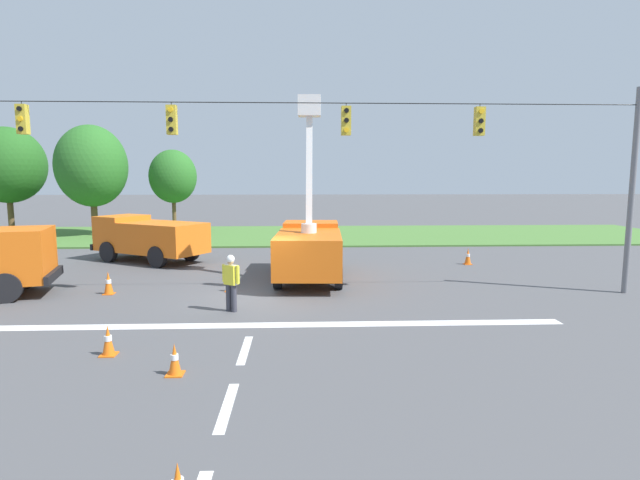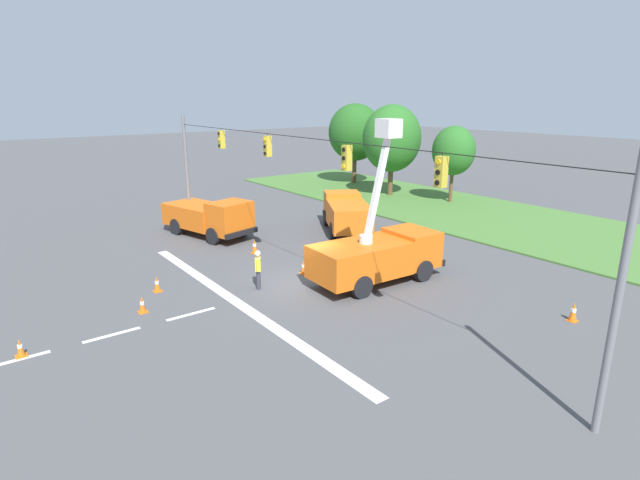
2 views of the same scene
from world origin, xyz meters
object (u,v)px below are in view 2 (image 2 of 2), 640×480
Objects in this scene: tree_far_west at (355,132)px; utility_truck_support_far at (346,212)px; traffic_cone_mid_right at (20,348)px; traffic_cone_near_bucket at (157,284)px; utility_truck_support_near at (210,216)px; traffic_cone_foreground_right at (255,246)px; utility_truck_bucket_lift at (378,253)px; road_worker at (258,267)px; tree_centre at (454,151)px; tree_west at (392,139)px; traffic_cone_mid_left at (573,312)px; traffic_cone_lane_edge_a at (142,305)px; traffic_cone_foreground_left at (303,267)px.

utility_truck_support_far is at bearing -42.14° from tree_far_west.
traffic_cone_near_bucket is (-2.95, 5.59, 0.05)m from traffic_cone_mid_right.
utility_truck_support_far is (4.17, 7.38, 0.00)m from utility_truck_support_near.
utility_truck_support_far is 9.66× the size of traffic_cone_mid_right.
utility_truck_support_near reaches higher than traffic_cone_foreground_right.
traffic_cone_near_bucket is (-4.88, -8.59, -1.04)m from utility_truck_bucket_lift.
utility_truck_support_far reaches higher than road_worker.
utility_truck_support_near is 4.87m from traffic_cone_foreground_right.
traffic_cone_foreground_right is (14.04, -19.14, -4.55)m from tree_far_west.
tree_centre is 20.16m from utility_truck_support_near.
tree_west is 9.86× the size of traffic_cone_mid_left.
tree_far_west reaches higher than traffic_cone_lane_edge_a.
traffic_cone_foreground_left is 12.12m from traffic_cone_mid_right.
traffic_cone_foreground_left is 11.74m from traffic_cone_mid_left.
utility_truck_bucket_lift is 9.93m from traffic_cone_near_bucket.
traffic_cone_foreground_right is (-4.25, -0.28, 0.08)m from traffic_cone_foreground_left.
traffic_cone_mid_right is at bearing -48.60° from utility_truck_support_near.
tree_west is at bearing 113.46° from traffic_cone_mid_right.
tree_centre is 26.33m from traffic_cone_near_bucket.
traffic_cone_foreground_left is (4.86, -6.71, -0.90)m from utility_truck_support_far.
tree_west is at bearing 121.24° from road_worker.
utility_truck_bucket_lift is 1.12× the size of utility_truck_support_near.
tree_west is 1.26× the size of tree_centre.
tree_west is 12.00× the size of traffic_cone_mid_right.
utility_truck_bucket_lift reaches higher than road_worker.
traffic_cone_mid_left is at bearing 20.30° from traffic_cone_foreground_right.
traffic_cone_lane_edge_a reaches higher than traffic_cone_mid_right.
utility_truck_bucket_lift reaches higher than traffic_cone_mid_left.
traffic_cone_mid_right is at bearing -75.66° from traffic_cone_lane_edge_a.
road_worker is 2.77× the size of traffic_cone_mid_right.
tree_west is at bearing -13.25° from tree_far_west.
utility_truck_support_far is (13.43, -12.15, -3.73)m from tree_far_west.
traffic_cone_mid_left is (7.60, 3.08, -1.01)m from utility_truck_bucket_lift.
traffic_cone_foreground_right is (0.61, -6.99, -0.82)m from utility_truck_support_far.
tree_west is 11.48× the size of traffic_cone_foreground_left.
tree_far_west reaches higher than road_worker.
tree_far_west reaches higher than utility_truck_support_far.
traffic_cone_near_bucket is (-2.36, -3.76, -0.64)m from road_worker.
traffic_cone_lane_edge_a is at bearing -65.06° from tree_west.
traffic_cone_lane_edge_a is (11.65, -25.04, -4.53)m from tree_west.
traffic_cone_foreground_left is at bearing 4.28° from utility_truck_support_near.
traffic_cone_mid_left reaches higher than traffic_cone_foreground_left.
utility_truck_bucket_lift reaches higher than utility_truck_support_near.
utility_truck_support_near is at bearing -166.94° from utility_truck_bucket_lift.
road_worker is at bearing -12.24° from utility_truck_support_near.
utility_truck_support_near is 10.26× the size of traffic_cone_mid_right.
traffic_cone_near_bucket is (9.80, -23.80, -4.51)m from tree_west.
traffic_cone_foreground_left is (6.69, -19.13, -3.83)m from tree_centre.
tree_far_west is 1.24× the size of utility_truck_support_far.
tree_west reaches higher than traffic_cone_mid_left.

